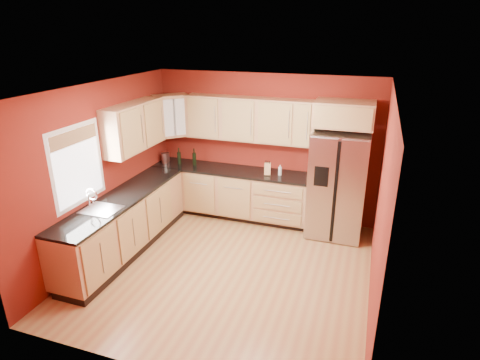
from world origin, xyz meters
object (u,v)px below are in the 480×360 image
at_px(soap_dispenser, 280,170).
at_px(refrigerator, 337,185).
at_px(knife_block, 268,169).
at_px(canister_left, 165,158).
at_px(wine_bottle_a, 194,157).

bearing_deg(soap_dispenser, refrigerator, -3.21).
distance_m(refrigerator, knife_block, 1.21).
relative_size(refrigerator, canister_left, 9.17).
distance_m(refrigerator, canister_left, 3.20).
relative_size(refrigerator, wine_bottle_a, 5.60).
bearing_deg(knife_block, soap_dispenser, 0.18).
height_order(canister_left, wine_bottle_a, wine_bottle_a).
bearing_deg(soap_dispenser, wine_bottle_a, 179.17).
distance_m(wine_bottle_a, soap_dispenser, 1.63).
bearing_deg(canister_left, refrigerator, -0.22).
xyz_separation_m(refrigerator, knife_block, (-1.20, 0.01, 0.14)).
height_order(refrigerator, knife_block, refrigerator).
bearing_deg(canister_left, wine_bottle_a, 6.52).
height_order(wine_bottle_a, soap_dispenser, wine_bottle_a).
bearing_deg(soap_dispenser, knife_block, -168.21).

